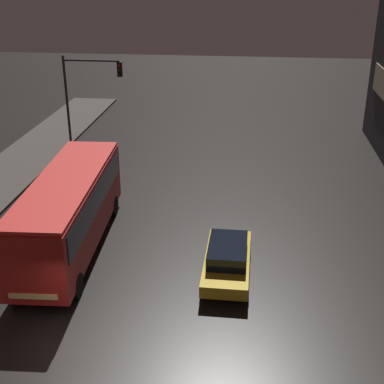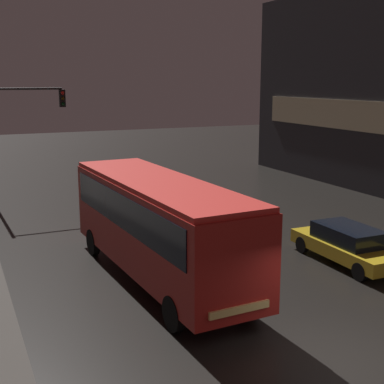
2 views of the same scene
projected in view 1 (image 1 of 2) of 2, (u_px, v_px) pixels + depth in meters
ground_plane at (74, 354)px, 17.61m from camera, size 120.00×120.00×0.00m
bus_near at (69, 206)px, 23.12m from camera, size 3.09×10.23×3.45m
car_taxi at (227, 258)px, 21.83m from camera, size 1.89×4.71×1.38m
traffic_light_main at (85, 89)px, 33.86m from camera, size 3.81×0.35×6.49m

